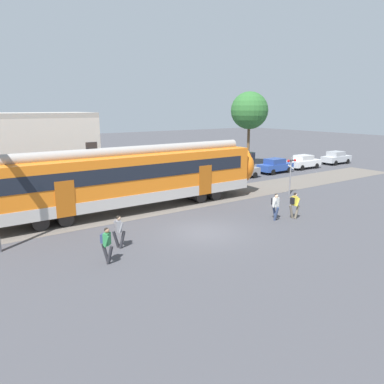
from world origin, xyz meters
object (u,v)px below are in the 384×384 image
object	(u,v)px
pedestrian_yellow	(294,203)
parked_car_silver	(336,158)
crossing_signal	(291,170)
parked_car_grey	(240,171)
parked_car_blue	(275,166)
pedestrian_white	(275,204)
pedestrian_grey	(119,229)
parked_car_white	(304,162)
pedestrian_green	(107,242)

from	to	relation	value
pedestrian_yellow	parked_car_silver	size ratio (longest dim) A/B	0.42
pedestrian_yellow	crossing_signal	size ratio (longest dim) A/B	0.56
parked_car_grey	parked_car_blue	size ratio (longest dim) A/B	0.99
pedestrian_white	crossing_signal	world-z (taller)	crossing_signal
pedestrian_grey	crossing_signal	distance (m)	16.20
pedestrian_grey	pedestrian_yellow	bearing A→B (deg)	-8.25
pedestrian_yellow	crossing_signal	xyz separation A→B (m)	(4.84, 4.52, 1.02)
parked_car_grey	parked_car_white	size ratio (longest dim) A/B	1.00
crossing_signal	parked_car_silver	bearing A→B (deg)	24.30
pedestrian_yellow	parked_car_silver	distance (m)	25.78
pedestrian_green	pedestrian_yellow	world-z (taller)	same
pedestrian_yellow	parked_car_white	xyz separation A→B (m)	(16.34, 12.40, -0.21)
parked_car_grey	pedestrian_white	bearing A→B (deg)	-122.99
pedestrian_white	parked_car_blue	distance (m)	17.36
pedestrian_grey	crossing_signal	world-z (taller)	crossing_signal
pedestrian_grey	pedestrian_yellow	xyz separation A→B (m)	(11.06, -1.60, 0.03)
pedestrian_grey	pedestrian_white	xyz separation A→B (m)	(9.88, -1.13, 0.03)
parked_car_white	parked_car_silver	distance (m)	6.20
pedestrian_green	parked_car_silver	size ratio (longest dim) A/B	0.42
pedestrian_yellow	crossing_signal	world-z (taller)	crossing_signal
pedestrian_white	parked_car_white	bearing A→B (deg)	34.25
pedestrian_white	parked_car_blue	bearing A→B (deg)	42.89
parked_car_white	pedestrian_white	bearing A→B (deg)	-145.75
parked_car_white	crossing_signal	bearing A→B (deg)	-145.56
parked_car_grey	crossing_signal	size ratio (longest dim) A/B	1.34
pedestrian_grey	pedestrian_white	world-z (taller)	same
parked_car_silver	pedestrian_grey	bearing A→B (deg)	-162.02
pedestrian_green	pedestrian_grey	distance (m)	1.88
pedestrian_white	parked_car_grey	distance (m)	13.83
pedestrian_green	parked_car_blue	world-z (taller)	pedestrian_green
pedestrian_yellow	parked_car_silver	bearing A→B (deg)	29.03
pedestrian_grey	parked_car_white	bearing A→B (deg)	21.51
parked_car_silver	parked_car_grey	bearing A→B (deg)	-178.46
pedestrian_grey	parked_car_grey	size ratio (longest dim) A/B	0.41
pedestrian_yellow	parked_car_blue	distance (m)	16.85
parked_car_white	pedestrian_green	bearing A→B (deg)	-156.85
pedestrian_grey	crossing_signal	bearing A→B (deg)	10.39
pedestrian_white	parked_car_grey	bearing A→B (deg)	57.01
pedestrian_grey	parked_car_white	world-z (taller)	pedestrian_grey
pedestrian_grey	parked_car_blue	size ratio (longest dim) A/B	0.41
parked_car_silver	pedestrian_green	bearing A→B (deg)	-160.48
pedestrian_white	parked_car_blue	size ratio (longest dim) A/B	0.41
pedestrian_grey	parked_car_blue	distance (m)	24.99
parked_car_silver	pedestrian_white	bearing A→B (deg)	-153.09
pedestrian_green	pedestrian_white	size ratio (longest dim) A/B	1.00
pedestrian_white	parked_car_silver	world-z (taller)	pedestrian_white
parked_car_grey	crossing_signal	xyz separation A→B (m)	(-1.51, -7.55, 1.23)
pedestrian_grey	pedestrian_white	size ratio (longest dim) A/B	1.00
parked_car_silver	pedestrian_yellow	bearing A→B (deg)	-150.97
parked_car_grey	parked_car_silver	xyz separation A→B (m)	(16.19, 0.44, 0.00)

